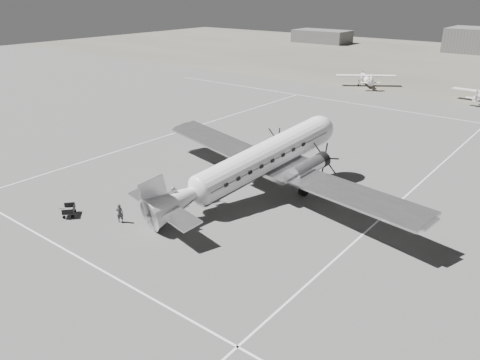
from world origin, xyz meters
name	(u,v)px	position (x,y,z in m)	size (l,w,h in m)	color
ground	(230,198)	(0.00, 0.00, 0.00)	(260.00, 260.00, 0.00)	#626260
taxi_line_near	(96,267)	(0.00, -14.00, 0.01)	(60.00, 0.15, 0.01)	white
taxi_line_right	(357,240)	(12.00, 0.00, 0.01)	(0.15, 80.00, 0.01)	white
taxi_line_left	(170,135)	(-18.00, 10.00, 0.01)	(0.15, 60.00, 0.01)	white
taxi_line_horizon	(399,110)	(0.00, 40.00, 0.01)	(90.00, 0.15, 0.01)	white
shed_secondary	(322,36)	(-55.00, 115.00, 2.00)	(18.00, 10.00, 4.00)	#5B5B5B
dc3_airliner	(254,165)	(1.46, 1.56, 2.93)	(30.78, 21.36, 5.86)	silver
light_plane_left	(366,80)	(-11.86, 54.32, 1.15)	(11.04, 8.96, 2.29)	white
baggage_cart_near	(165,203)	(-2.91, -4.96, 0.52)	(1.83, 1.29, 1.03)	#5B5B5B
baggage_cart_far	(69,211)	(-8.07, -10.71, 0.42)	(1.48, 1.04, 0.83)	#5B5B5B
ground_crew	(120,213)	(-3.86, -8.88, 0.77)	(0.56, 0.37, 1.54)	#333333
ramp_agent	(174,196)	(-2.71, -4.11, 0.86)	(0.84, 0.65, 1.72)	beige
passenger	(196,190)	(-2.22, -1.93, 0.82)	(0.80, 0.52, 1.64)	silver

